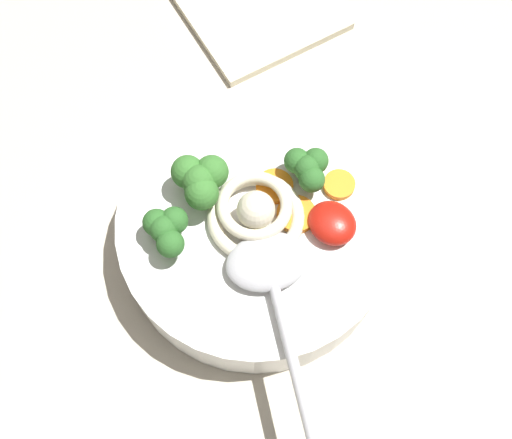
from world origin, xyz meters
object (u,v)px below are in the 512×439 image
(soup_spoon, at_px, (272,280))
(folded_napkin, at_px, (260,9))
(soup_bowl, at_px, (256,232))
(noodle_pile, at_px, (256,212))

(soup_spoon, distance_m, folded_napkin, 0.29)
(soup_bowl, relative_size, folded_napkin, 1.57)
(noodle_pile, xyz_separation_m, folded_napkin, (0.17, -0.17, -0.06))
(noodle_pile, distance_m, folded_napkin, 0.24)
(soup_bowl, xyz_separation_m, soup_spoon, (-0.04, 0.03, 0.03))
(soup_bowl, height_order, noodle_pile, noodle_pile)
(soup_spoon, height_order, folded_napkin, soup_spoon)
(soup_bowl, bearing_deg, soup_spoon, 148.84)
(soup_spoon, bearing_deg, folded_napkin, 168.44)
(soup_bowl, bearing_deg, noodle_pile, -32.61)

